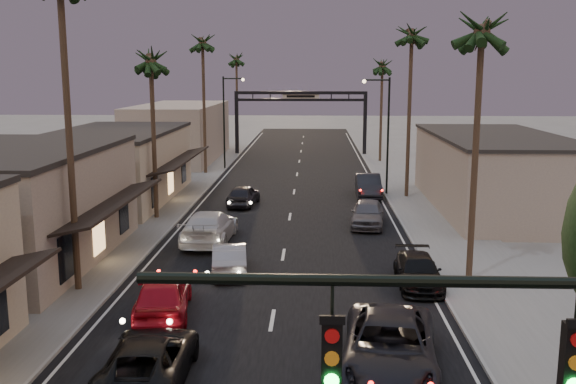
# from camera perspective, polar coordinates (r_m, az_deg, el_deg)

# --- Properties ---
(ground) EXTENTS (200.00, 200.00, 0.00)m
(ground) POSITION_cam_1_polar(r_m,az_deg,el_deg) (45.11, 0.31, -1.38)
(ground) COLOR slate
(ground) RESTS_ON ground
(road) EXTENTS (14.00, 120.00, 0.02)m
(road) POSITION_cam_1_polar(r_m,az_deg,el_deg) (50.01, 0.51, -0.19)
(road) COLOR black
(road) RESTS_ON ground
(sidewalk_left) EXTENTS (5.00, 92.00, 0.12)m
(sidewalk_left) POSITION_cam_1_polar(r_m,az_deg,el_deg) (57.94, -8.70, 1.22)
(sidewalk_left) COLOR slate
(sidewalk_left) RESTS_ON ground
(sidewalk_right) EXTENTS (5.00, 92.00, 0.12)m
(sidewalk_right) POSITION_cam_1_polar(r_m,az_deg,el_deg) (57.43, 10.25, 1.09)
(sidewalk_right) COLOR slate
(sidewalk_right) RESTS_ON ground
(storefront_mid) EXTENTS (8.00, 14.00, 5.50)m
(storefront_mid) POSITION_cam_1_polar(r_m,az_deg,el_deg) (34.08, -23.00, -1.40)
(storefront_mid) COLOR gray
(storefront_mid) RESTS_ON ground
(storefront_far) EXTENTS (8.00, 16.00, 5.00)m
(storefront_far) POSITION_cam_1_polar(r_m,az_deg,el_deg) (48.83, -15.04, 2.15)
(storefront_far) COLOR tan
(storefront_far) RESTS_ON ground
(storefront_dist) EXTENTS (8.00, 20.00, 6.00)m
(storefront_dist) POSITION_cam_1_polar(r_m,az_deg,el_deg) (70.91, -9.57, 5.27)
(storefront_dist) COLOR gray
(storefront_dist) RESTS_ON ground
(building_right) EXTENTS (8.00, 18.00, 5.00)m
(building_right) POSITION_cam_1_polar(r_m,az_deg,el_deg) (46.35, 17.89, 1.57)
(building_right) COLOR gray
(building_right) RESTS_ON ground
(arch) EXTENTS (15.20, 0.40, 7.27)m
(arch) POSITION_cam_1_polar(r_m,az_deg,el_deg) (74.23, 1.13, 7.60)
(arch) COLOR black
(arch) RESTS_ON ground
(streetlight_right) EXTENTS (2.13, 0.30, 9.00)m
(streetlight_right) POSITION_cam_1_polar(r_m,az_deg,el_deg) (49.57, 8.58, 5.81)
(streetlight_right) COLOR black
(streetlight_right) RESTS_ON ground
(streetlight_left) EXTENTS (2.13, 0.30, 9.00)m
(streetlight_left) POSITION_cam_1_polar(r_m,az_deg,el_deg) (62.82, -5.47, 6.84)
(streetlight_left) COLOR black
(streetlight_left) RESTS_ON ground
(palm_lc) EXTENTS (3.20, 3.20, 12.20)m
(palm_lc) POSITION_cam_1_polar(r_m,az_deg,el_deg) (41.40, -12.13, 11.91)
(palm_lc) COLOR #38281C
(palm_lc) RESTS_ON ground
(palm_ld) EXTENTS (3.20, 3.20, 14.20)m
(palm_ld) POSITION_cam_1_polar(r_m,az_deg,el_deg) (60.07, -7.62, 13.40)
(palm_ld) COLOR #38281C
(palm_ld) RESTS_ON ground
(palm_ra) EXTENTS (3.20, 3.20, 13.20)m
(palm_ra) POSITION_cam_1_polar(r_m,az_deg,el_deg) (29.07, 16.90, 14.32)
(palm_ra) COLOR #38281C
(palm_ra) RESTS_ON ground
(palm_rb) EXTENTS (3.20, 3.20, 14.20)m
(palm_rb) POSITION_cam_1_polar(r_m,az_deg,el_deg) (48.74, 10.97, 14.00)
(palm_rb) COLOR #38281C
(palm_rb) RESTS_ON ground
(palm_rc) EXTENTS (3.20, 3.20, 12.20)m
(palm_rc) POSITION_cam_1_polar(r_m,az_deg,el_deg) (68.50, 8.40, 11.38)
(palm_rc) COLOR #38281C
(palm_rc) RESTS_ON ground
(palm_far) EXTENTS (3.20, 3.20, 13.20)m
(palm_far) POSITION_cam_1_polar(r_m,az_deg,el_deg) (82.74, -4.62, 11.96)
(palm_far) COLOR #38281C
(palm_far) RESTS_ON ground
(oncoming_red) EXTENTS (2.68, 5.26, 1.72)m
(oncoming_red) POSITION_cam_1_polar(r_m,az_deg,el_deg) (25.61, -11.05, -8.92)
(oncoming_red) COLOR maroon
(oncoming_red) RESTS_ON ground
(oncoming_pickup) EXTENTS (2.62, 5.45, 1.50)m
(oncoming_pickup) POSITION_cam_1_polar(r_m,az_deg,el_deg) (20.51, -12.28, -14.36)
(oncoming_pickup) COLOR black
(oncoming_pickup) RESTS_ON ground
(oncoming_silver) EXTENTS (2.10, 4.56, 1.45)m
(oncoming_silver) POSITION_cam_1_polar(r_m,az_deg,el_deg) (30.47, -5.23, -5.86)
(oncoming_silver) COLOR gray
(oncoming_silver) RESTS_ON ground
(oncoming_white) EXTENTS (2.73, 6.23, 1.78)m
(oncoming_white) POSITION_cam_1_polar(r_m,az_deg,el_deg) (35.95, -7.00, -3.08)
(oncoming_white) COLOR #B9B9B9
(oncoming_white) RESTS_ON ground
(oncoming_dgrey) EXTENTS (2.27, 4.59, 1.51)m
(oncoming_dgrey) POSITION_cam_1_polar(r_m,az_deg,el_deg) (45.62, -3.99, -0.31)
(oncoming_dgrey) COLOR black
(oncoming_dgrey) RESTS_ON ground
(curbside_near) EXTENTS (3.68, 6.64, 1.76)m
(curbside_near) POSITION_cam_1_polar(r_m,az_deg,el_deg) (20.78, 9.00, -13.49)
(curbside_near) COLOR black
(curbside_near) RESTS_ON ground
(curbside_black) EXTENTS (1.97, 4.65, 1.34)m
(curbside_black) POSITION_cam_1_polar(r_m,az_deg,el_deg) (29.13, 11.50, -6.92)
(curbside_black) COLOR black
(curbside_black) RESTS_ON ground
(curbside_grey) EXTENTS (2.46, 4.97, 1.63)m
(curbside_grey) POSITION_cam_1_polar(r_m,az_deg,el_deg) (39.73, 7.09, -1.89)
(curbside_grey) COLOR #525257
(curbside_grey) RESTS_ON ground
(curbside_far) EXTENTS (1.85, 5.19, 1.70)m
(curbside_far) POSITION_cam_1_polar(r_m,az_deg,el_deg) (49.24, 7.15, 0.56)
(curbside_far) COLOR black
(curbside_far) RESTS_ON ground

